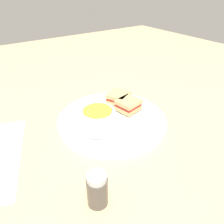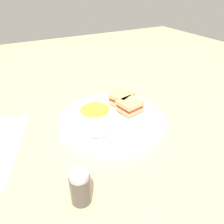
{
  "view_description": "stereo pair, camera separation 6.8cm",
  "coord_description": "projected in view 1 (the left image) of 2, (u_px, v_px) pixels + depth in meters",
  "views": [
    {
      "loc": [
        -0.33,
        -0.48,
        0.4
      ],
      "look_at": [
        0.0,
        0.0,
        0.04
      ],
      "focal_mm": 35.0,
      "sensor_mm": 36.0,
      "label": 1
    },
    {
      "loc": [
        -0.28,
        -0.51,
        0.4
      ],
      "look_at": [
        0.0,
        0.0,
        0.04
      ],
      "focal_mm": 35.0,
      "sensor_mm": 36.0,
      "label": 2
    }
  ],
  "objects": [
    {
      "name": "ground_plane",
      "position": [
        112.0,
        122.0,
        0.7
      ],
      "size": [
        2.4,
        2.4,
        0.0
      ],
      "primitive_type": "plane",
      "color": "#D1B27F"
    },
    {
      "name": "plate",
      "position": [
        112.0,
        119.0,
        0.7
      ],
      "size": [
        0.34,
        0.34,
        0.02
      ],
      "color": "white",
      "rests_on": "ground_plane"
    },
    {
      "name": "soup_bowl",
      "position": [
        98.0,
        120.0,
        0.62
      ],
      "size": [
        0.1,
        0.1,
        0.06
      ],
      "color": "white",
      "rests_on": "plate"
    },
    {
      "name": "spoon",
      "position": [
        85.0,
        122.0,
        0.66
      ],
      "size": [
        0.05,
        0.1,
        0.01
      ],
      "rotation": [
        0.0,
        0.0,
        4.36
      ],
      "color": "silver",
      "rests_on": "plate"
    },
    {
      "name": "sandwich_half_near",
      "position": [
        128.0,
        105.0,
        0.72
      ],
      "size": [
        0.08,
        0.08,
        0.04
      ],
      "rotation": [
        0.0,
        0.0,
        0.18
      ],
      "color": "tan",
      "rests_on": "plate"
    },
    {
      "name": "sandwich_half_far",
      "position": [
        118.0,
        98.0,
        0.76
      ],
      "size": [
        0.09,
        0.09,
        0.04
      ],
      "rotation": [
        0.0,
        0.0,
        0.45
      ],
      "color": "tan",
      "rests_on": "plate"
    },
    {
      "name": "salt_shaker",
      "position": [
        97.0,
        189.0,
        0.43
      ],
      "size": [
        0.04,
        0.04,
        0.08
      ],
      "color": "#4C4742",
      "rests_on": "ground_plane"
    }
  ]
}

